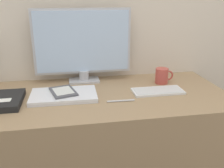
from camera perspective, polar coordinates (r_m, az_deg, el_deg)
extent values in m
cube|color=#997A56|center=(1.50, -2.37, -15.38)|extent=(1.36, 0.61, 0.72)
cube|color=#B7B7BC|center=(1.53, -6.39, 0.83)|extent=(0.18, 0.11, 0.01)
cylinder|color=#B7B7BC|center=(1.52, -6.44, 2.03)|extent=(0.06, 0.06, 0.06)
cube|color=#B7B7BC|center=(1.48, -6.76, 9.59)|extent=(0.57, 0.01, 0.38)
cube|color=#ADC6E5|center=(1.47, -6.73, 9.53)|extent=(0.54, 0.01, 0.35)
cube|color=silver|center=(1.37, 10.41, -1.61)|extent=(0.27, 0.12, 0.01)
cube|color=silver|center=(1.37, 10.47, -1.37)|extent=(0.25, 0.10, 0.00)
cube|color=silver|center=(1.31, -10.95, -2.78)|extent=(0.34, 0.21, 0.01)
cube|color=silver|center=(1.30, -10.98, -2.32)|extent=(0.34, 0.21, 0.01)
cube|color=#4C4C51|center=(1.31, -11.11, -1.70)|extent=(0.15, 0.18, 0.01)
cube|color=silver|center=(1.31, -11.12, -1.49)|extent=(0.12, 0.13, 0.00)
cube|color=black|center=(1.32, -23.99, -3.50)|extent=(0.20, 0.24, 0.03)
cylinder|color=#B7473D|center=(1.51, 11.29, 1.85)|extent=(0.08, 0.08, 0.09)
torus|color=#B7473D|center=(1.52, 12.76, 1.93)|extent=(0.06, 0.01, 0.06)
cylinder|color=silver|center=(1.23, 2.03, -3.86)|extent=(0.14, 0.01, 0.01)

